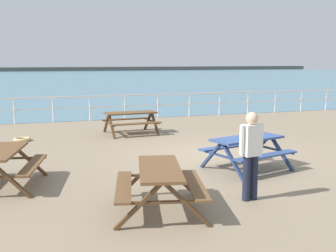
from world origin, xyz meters
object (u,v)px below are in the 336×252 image
Objects in this scene: picnic_table_far_left at (160,178)px; visitor at (251,150)px; picnic_table_near_left at (1,159)px; picnic_table_mid_centre at (247,145)px; picnic_table_near_right at (131,117)px.

visitor is at bearing -76.49° from picnic_table_far_left.
picnic_table_near_left is 0.98× the size of picnic_table_mid_centre.
picnic_table_near_right is at bearing 3.96° from picnic_table_far_left.
picnic_table_near_right is (3.96, 5.29, 0.00)m from picnic_table_near_left.
picnic_table_near_left is at bearing 161.51° from picnic_table_mid_centre.
picnic_table_near_left is 3.55m from picnic_table_far_left.
picnic_table_mid_centre is (1.52, -5.62, 0.00)m from picnic_table_near_right.
visitor is (-1.04, -2.00, 0.36)m from picnic_table_mid_centre.
visitor reaches higher than picnic_table_mid_centre.
picnic_table_near_left is 5.03m from visitor.
picnic_table_mid_centre is 1.01× the size of picnic_table_far_left.
picnic_table_far_left is (-1.28, -7.61, 0.00)m from picnic_table_near_right.
picnic_table_near_left is 1.10× the size of picnic_table_near_right.
picnic_table_mid_centre is 1.28× the size of visitor.
picnic_table_near_left is at bearing -126.81° from visitor.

